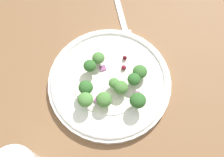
# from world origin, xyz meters

# --- Properties ---
(ground_plane) EXTENTS (1.80, 1.80, 0.02)m
(ground_plane) POSITION_xyz_m (0.00, 0.00, -0.01)
(ground_plane) COLOR brown
(plate) EXTENTS (0.24, 0.24, 0.02)m
(plate) POSITION_xyz_m (0.00, 0.01, 0.01)
(plate) COLOR white
(plate) RESTS_ON ground_plane
(dressing_pool) EXTENTS (0.14, 0.14, 0.00)m
(dressing_pool) POSITION_xyz_m (0.00, 0.01, 0.01)
(dressing_pool) COLOR white
(dressing_pool) RESTS_ON plate
(broccoli_floret_0) EXTENTS (0.02, 0.02, 0.02)m
(broccoli_floret_0) POSITION_xyz_m (0.05, 0.01, 0.03)
(broccoli_floret_0) COLOR #9EC684
(broccoli_floret_0) RESTS_ON plate
(broccoli_floret_1) EXTENTS (0.03, 0.03, 0.03)m
(broccoli_floret_1) POSITION_xyz_m (-0.03, -0.05, 0.04)
(broccoli_floret_1) COLOR #ADD18E
(broccoli_floret_1) RESTS_ON plate
(broccoli_floret_2) EXTENTS (0.02, 0.02, 0.02)m
(broccoli_floret_2) POSITION_xyz_m (-0.04, 0.02, 0.03)
(broccoli_floret_2) COLOR #9EC684
(broccoli_floret_2) RESTS_ON plate
(broccoli_floret_3) EXTENTS (0.03, 0.03, 0.03)m
(broccoli_floret_3) POSITION_xyz_m (0.05, 0.03, 0.03)
(broccoli_floret_3) COLOR #8EB77A
(broccoli_floret_3) RESTS_ON plate
(broccoli_floret_4) EXTENTS (0.03, 0.03, 0.03)m
(broccoli_floret_4) POSITION_xyz_m (0.03, -0.01, 0.03)
(broccoli_floret_4) COLOR #8EB77A
(broccoli_floret_4) RESTS_ON plate
(broccoli_floret_5) EXTENTS (0.03, 0.03, 0.03)m
(broccoli_floret_5) POSITION_xyz_m (0.06, -0.03, 0.04)
(broccoli_floret_5) COLOR #8EB77A
(broccoli_floret_5) RESTS_ON plate
(broccoli_floret_6) EXTENTS (0.03, 0.03, 0.03)m
(broccoli_floret_6) POSITION_xyz_m (-0.04, -0.02, 0.04)
(broccoli_floret_6) COLOR #8EB77A
(broccoli_floret_6) RESTS_ON plate
(broccoli_floret_7) EXTENTS (0.02, 0.02, 0.02)m
(broccoli_floret_7) POSITION_xyz_m (0.01, 0.00, 0.03)
(broccoli_floret_7) COLOR #9EC684
(broccoli_floret_7) RESTS_ON plate
(broccoli_floret_8) EXTENTS (0.03, 0.03, 0.03)m
(broccoli_floret_8) POSITION_xyz_m (-0.00, -0.04, 0.03)
(broccoli_floret_8) COLOR #8EB77A
(broccoli_floret_8) RESTS_ON plate
(broccoli_floret_9) EXTENTS (0.02, 0.02, 0.02)m
(broccoli_floret_9) POSITION_xyz_m (-0.03, 0.04, 0.03)
(broccoli_floret_9) COLOR #8EB77A
(broccoli_floret_9) RESTS_ON plate
(cranberry_0) EXTENTS (0.01, 0.01, 0.01)m
(cranberry_0) POSITION_xyz_m (0.02, 0.06, 0.02)
(cranberry_0) COLOR #4C0A14
(cranberry_0) RESTS_ON plate
(cranberry_1) EXTENTS (0.01, 0.01, 0.01)m
(cranberry_1) POSITION_xyz_m (-0.04, -0.03, 0.02)
(cranberry_1) COLOR maroon
(cranberry_1) RESTS_ON plate
(cranberry_2) EXTENTS (0.01, 0.01, 0.01)m
(cranberry_2) POSITION_xyz_m (0.02, 0.04, 0.02)
(cranberry_2) COLOR maroon
(cranberry_2) RESTS_ON plate
(onion_bit_0) EXTENTS (0.02, 0.02, 0.00)m
(onion_bit_0) POSITION_xyz_m (-0.01, -0.03, 0.02)
(onion_bit_0) COLOR #934C84
(onion_bit_0) RESTS_ON plate
(onion_bit_1) EXTENTS (0.02, 0.02, 0.00)m
(onion_bit_1) POSITION_xyz_m (-0.02, 0.03, 0.01)
(onion_bit_1) COLOR #934C84
(onion_bit_1) RESTS_ON plate
(onion_bit_2) EXTENTS (0.01, 0.01, 0.00)m
(onion_bit_2) POSITION_xyz_m (0.06, -0.01, 0.02)
(onion_bit_2) COLOR #934C84
(onion_bit_2) RESTS_ON plate
(fork) EXTENTS (0.09, 0.18, 0.01)m
(fork) POSITION_xyz_m (-0.01, 0.18, 0.00)
(fork) COLOR silver
(fork) RESTS_ON ground_plane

